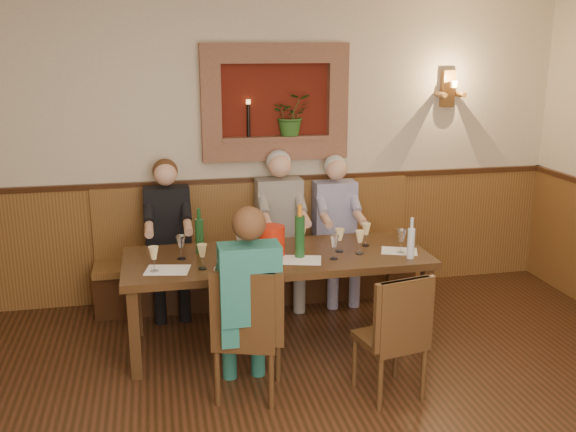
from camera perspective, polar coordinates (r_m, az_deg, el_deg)
The scene contains 32 objects.
room_shell at distance 3.08m, azimuth 5.52°, elevation 6.00°, with size 6.04×6.04×2.82m.
wainscoting at distance 3.52m, azimuth 4.97°, elevation -15.40°, with size 6.02×6.02×1.15m.
wall_niche at distance 5.98m, azimuth -0.75°, elevation 9.65°, with size 1.36×0.30×1.06m.
wall_sconce at distance 6.48m, azimuth 14.08°, elevation 10.84°, with size 0.25×0.20×0.35m.
dining_table at distance 5.12m, azimuth -0.98°, elevation -4.26°, with size 2.40×0.90×0.75m.
bench at distance 6.11m, azimuth -2.65°, elevation -4.47°, with size 3.00×0.45×1.11m.
chair_near_left at distance 4.52m, azimuth -3.58°, elevation -12.47°, with size 0.54×0.54×0.96m.
chair_near_right at distance 4.58m, azimuth 9.08°, elevation -12.49°, with size 0.47×0.47×0.91m.
person_bench_left at distance 5.87m, azimuth -10.51°, elevation -3.02°, with size 0.41×0.50×1.39m.
person_bench_mid at distance 5.96m, azimuth -0.63°, elevation -2.26°, with size 0.42×0.52×1.43m.
person_bench_right at distance 6.10m, azimuth 4.33°, elevation -2.21°, with size 0.40×0.49×1.37m.
person_chair_front at distance 4.39m, azimuth -3.55°, elevation -9.16°, with size 0.40×0.49×1.38m.
spittoon_bucket at distance 5.06m, azimuth -1.45°, elevation -2.20°, with size 0.21×0.21×0.23m, color red.
wine_bottle_green_a at distance 4.99m, azimuth 1.05°, elevation -1.75°, with size 0.09×0.09×0.42m.
wine_bottle_green_b at distance 5.14m, azimuth -7.87°, elevation -1.69°, with size 0.08×0.08×0.37m.
water_bottle at distance 5.07m, azimuth 10.87°, elevation -2.31°, with size 0.07×0.07×0.33m.
tasting_sheet_a at distance 4.84m, azimuth -10.66°, elevation -4.73°, with size 0.32×0.23×0.00m, color white.
tasting_sheet_b at distance 4.97m, azimuth 1.12°, elevation -3.93°, with size 0.32×0.23×0.00m, color white.
tasting_sheet_c at distance 5.26m, azimuth 9.86°, elevation -3.08°, with size 0.28×0.20×0.00m, color white.
tasting_sheet_d at distance 4.80m, azimuth -4.04°, elevation -4.66°, with size 0.26×0.19×0.00m, color white.
wine_glass_0 at distance 4.80m, azimuth -11.83°, elevation -3.78°, with size 0.08×0.08×0.19m, color #F1D890, non-canonical shape.
wine_glass_1 at distance 5.03m, azimuth -9.49°, elevation -2.77°, with size 0.08×0.08×0.19m, color white, non-canonical shape.
wine_glass_2 at distance 4.79m, azimuth -7.63°, elevation -3.61°, with size 0.08×0.08×0.19m, color #F1D890, non-canonical shape.
wine_glass_3 at distance 5.13m, azimuth -4.33°, elevation -2.26°, with size 0.08×0.08×0.19m, color white, non-canonical shape.
wine_glass_4 at distance 4.85m, azimuth -1.92°, elevation -3.25°, with size 0.08×0.08×0.19m, color #F1D890, non-canonical shape.
wine_glass_5 at distance 5.19m, azimuth 1.22°, elevation -2.02°, with size 0.08×0.08×0.19m, color #F1D890, non-canonical shape.
wine_glass_6 at distance 4.98m, azimuth 4.12°, elevation -2.79°, with size 0.08×0.08×0.19m, color white, non-canonical shape.
wine_glass_7 at distance 5.34m, azimuth 6.95°, elevation -1.65°, with size 0.08×0.08×0.19m, color #F1D890, non-canonical shape.
wine_glass_8 at distance 5.20m, azimuth 10.03°, elevation -2.23°, with size 0.08×0.08×0.19m, color white, non-canonical shape.
wine_glass_9 at distance 4.74m, azimuth -2.58°, elevation -3.69°, with size 0.08×0.08×0.19m, color #F1D890, non-canonical shape.
wine_glass_10 at distance 5.16m, azimuth 4.61°, elevation -2.16°, with size 0.08×0.08×0.19m, color #F1D890, non-canonical shape.
wine_glass_11 at distance 5.12m, azimuth 6.40°, elevation -2.34°, with size 0.08×0.08×0.19m, color #F1D890, non-canonical shape.
Camera 1 is at (-0.91, -2.90, 2.37)m, focal length 40.00 mm.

